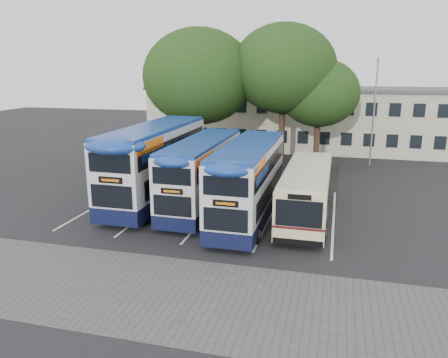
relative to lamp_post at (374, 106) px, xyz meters
The scene contains 12 objects.
ground 21.46m from the lamp_post, 106.72° to the right, with size 120.00×120.00×0.00m, color black.
paving_strip 26.71m from the lamp_post, 107.76° to the right, with size 40.00×6.00×0.01m, color #595654.
bay_lines 18.57m from the lamp_post, 123.08° to the right, with size 14.12×11.00×0.01m.
depot_building 9.43m from the lamp_post, 130.53° to the left, with size 32.40×8.40×6.20m.
lamp_post is the anchor object (origin of this frame).
tree_left 14.77m from the lamp_post, 164.83° to the right, with size 9.16×9.16×11.34m.
tree_mid 8.36m from the lamp_post, 159.41° to the right, with size 8.35×8.35×11.64m.
tree_right 5.15m from the lamp_post, 152.06° to the right, with size 6.37×6.37×8.89m.
bus_dd_left 19.73m from the lamp_post, 134.23° to the right, with size 2.76×11.40×4.75m.
bus_dd_mid 18.25m from the lamp_post, 125.35° to the right, with size 2.40×9.88×4.11m.
bus_dd_right 17.83m from the lamp_post, 114.78° to the right, with size 2.46×10.15×4.23m.
bus_single 15.93m from the lamp_post, 106.05° to the right, with size 2.45×9.62×2.87m.
Camera 1 is at (3.14, -18.69, 8.24)m, focal length 35.00 mm.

